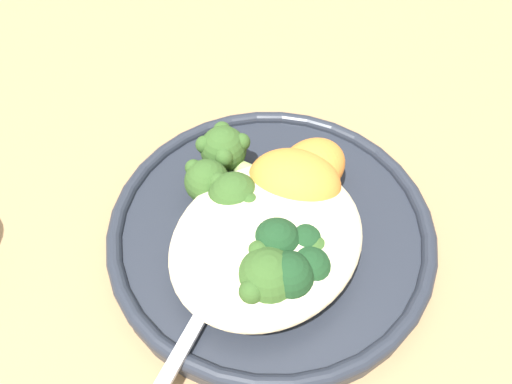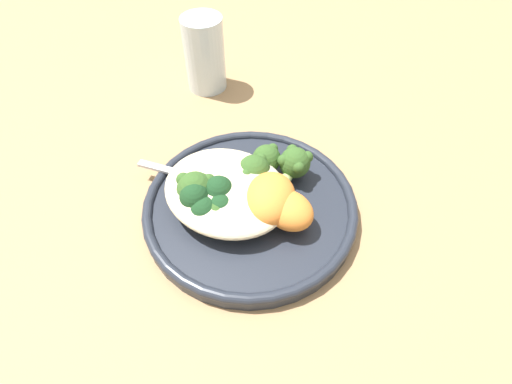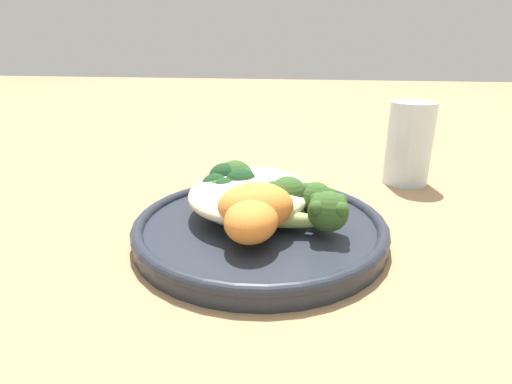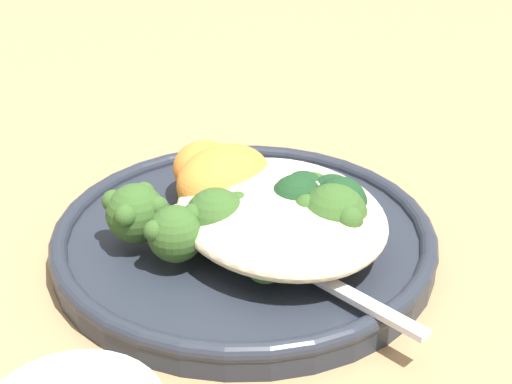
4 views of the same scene
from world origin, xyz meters
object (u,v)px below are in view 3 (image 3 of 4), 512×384
object	(u,v)px
plate	(258,226)
broccoli_stalk_1	(298,205)
broccoli_stalk_4	(259,195)
broccoli_stalk_5	(237,186)
broccoli_stalk_6	(227,199)
sweet_potato_chunk_1	(256,207)
broccoli_stalk_0	(311,213)
water_glass	(409,144)
quinoa_mound	(250,193)
broccoli_stalk_2	(281,200)
sweet_potato_chunk_0	(250,221)
kale_tuft	(230,186)
broccoli_stalk_3	(275,195)
spoon	(264,192)

from	to	relation	value
plate	broccoli_stalk_1	world-z (taller)	broccoli_stalk_1
broccoli_stalk_4	broccoli_stalk_5	bearing A→B (deg)	77.81
broccoli_stalk_6	sweet_potato_chunk_1	size ratio (longest dim) A/B	1.03
broccoli_stalk_0	broccoli_stalk_5	world-z (taller)	broccoli_stalk_5
water_glass	quinoa_mound	bearing A→B (deg)	-46.41
plate	broccoli_stalk_0	xyz separation A→B (m)	(0.02, 0.05, 0.03)
broccoli_stalk_2	sweet_potato_chunk_0	world-z (taller)	broccoli_stalk_2
broccoli_stalk_6	broccoli_stalk_5	bearing A→B (deg)	-56.34
broccoli_stalk_5	broccoli_stalk_2	bearing A→B (deg)	-144.82
broccoli_stalk_1	kale_tuft	world-z (taller)	kale_tuft
broccoli_stalk_1	broccoli_stalk_5	size ratio (longest dim) A/B	0.96
broccoli_stalk_2	broccoli_stalk_3	distance (m)	0.03
kale_tuft	water_glass	world-z (taller)	water_glass
broccoli_stalk_3	kale_tuft	distance (m)	0.05
kale_tuft	broccoli_stalk_0	bearing A→B (deg)	60.27
broccoli_stalk_1	broccoli_stalk_5	xyz separation A→B (m)	(-0.03, -0.07, 0.00)
kale_tuft	quinoa_mound	bearing A→B (deg)	73.90
broccoli_stalk_6	broccoli_stalk_1	bearing A→B (deg)	-139.33
plate	broccoli_stalk_3	xyz separation A→B (m)	(-0.04, 0.01, 0.02)
broccoli_stalk_3	broccoli_stalk_6	size ratio (longest dim) A/B	1.49
quinoa_mound	sweet_potato_chunk_0	world-z (taller)	sweet_potato_chunk_0
broccoli_stalk_0	sweet_potato_chunk_0	bearing A→B (deg)	-150.22
sweet_potato_chunk_0	kale_tuft	bearing A→B (deg)	-155.36
broccoli_stalk_1	quinoa_mound	bearing A→B (deg)	129.48
plate	spoon	bearing A→B (deg)	-177.63
broccoli_stalk_5	water_glass	size ratio (longest dim) A/B	1.05
broccoli_stalk_2	broccoli_stalk_5	bearing A→B (deg)	105.34
broccoli_stalk_4	broccoli_stalk_6	distance (m)	0.04
broccoli_stalk_3	sweet_potato_chunk_1	bearing A→B (deg)	-172.89
quinoa_mound	broccoli_stalk_4	size ratio (longest dim) A/B	1.38
broccoli_stalk_2	spoon	size ratio (longest dim) A/B	0.63
broccoli_stalk_3	broccoli_stalk_1	bearing A→B (deg)	-125.35
broccoli_stalk_2	broccoli_stalk_3	size ratio (longest dim) A/B	0.72
broccoli_stalk_0	broccoli_stalk_6	xyz separation A→B (m)	(-0.03, -0.08, -0.00)
quinoa_mound	broccoli_stalk_0	world-z (taller)	broccoli_stalk_0
broccoli_stalk_1	sweet_potato_chunk_1	world-z (taller)	sweet_potato_chunk_1
plate	spoon	xyz separation A→B (m)	(-0.06, -0.00, 0.01)
broccoli_stalk_2	spoon	bearing A→B (deg)	71.24
broccoli_stalk_3	sweet_potato_chunk_1	distance (m)	0.06
broccoli_stalk_4	sweet_potato_chunk_0	world-z (taller)	sweet_potato_chunk_0
quinoa_mound	broccoli_stalk_4	world-z (taller)	quinoa_mound
plate	broccoli_stalk_6	bearing A→B (deg)	-101.27
broccoli_stalk_2	sweet_potato_chunk_1	world-z (taller)	sweet_potato_chunk_1
plate	quinoa_mound	world-z (taller)	quinoa_mound
broccoli_stalk_2	spoon	world-z (taller)	broccoli_stalk_2
broccoli_stalk_0	broccoli_stalk_1	bearing A→B (deg)	119.40
sweet_potato_chunk_0	spoon	distance (m)	0.11
broccoli_stalk_3	sweet_potato_chunk_1	xyz separation A→B (m)	(0.06, -0.01, 0.01)
broccoli_stalk_3	broccoli_stalk_2	bearing A→B (deg)	-146.12
sweet_potato_chunk_0	spoon	world-z (taller)	sweet_potato_chunk_0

